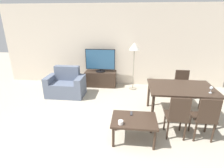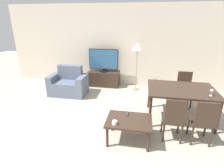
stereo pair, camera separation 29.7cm
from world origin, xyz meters
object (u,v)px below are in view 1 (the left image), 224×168
(floor_lamp, at_px, (134,49))
(remote_primary, at_px, (131,113))
(cup_white_near, at_px, (121,122))
(dining_chair_near_right, at_px, (205,117))
(tv_stand, at_px, (101,79))
(tv, at_px, (100,61))
(armchair, at_px, (66,85))
(wine_glass_left, at_px, (211,88))
(dining_table, at_px, (181,90))
(dining_chair_far, at_px, (182,85))
(dining_chair_near, at_px, (177,115))
(coffee_table, at_px, (134,122))

(floor_lamp, distance_m, remote_primary, 2.62)
(cup_white_near, bearing_deg, dining_chair_near_right, 12.58)
(tv_stand, relative_size, tv, 1.05)
(dining_chair_near_right, xyz_separation_m, cup_white_near, (-1.57, -0.35, -0.01))
(tv_stand, bearing_deg, dining_chair_near_right, -47.54)
(armchair, xyz_separation_m, tv_stand, (0.92, 0.91, -0.05))
(tv_stand, height_order, wine_glass_left, wine_glass_left)
(remote_primary, bearing_deg, dining_chair_near_right, -1.67)
(dining_table, height_order, wine_glass_left, wine_glass_left)
(dining_chair_near_right, bearing_deg, remote_primary, 178.33)
(tv, relative_size, floor_lamp, 0.65)
(dining_chair_far, bearing_deg, dining_table, -107.09)
(floor_lamp, xyz_separation_m, remote_primary, (-0.05, -2.47, -0.87))
(armchair, relative_size, tv, 1.12)
(tv, relative_size, remote_primary, 6.67)
(dining_chair_near_right, bearing_deg, floor_lamp, 117.92)
(dining_chair_near, distance_m, wine_glass_left, 1.01)
(tv, relative_size, dining_table, 0.69)
(coffee_table, bearing_deg, tv, 111.70)
(armchair, xyz_separation_m, floor_lamp, (2.04, 0.75, 1.02))
(tv_stand, relative_size, wine_glass_left, 7.21)
(cup_white_near, bearing_deg, wine_glass_left, 26.05)
(remote_primary, bearing_deg, dining_table, 35.09)
(dining_chair_near_right, relative_size, remote_primary, 6.04)
(cup_white_near, bearing_deg, coffee_table, 39.44)
(armchair, xyz_separation_m, dining_chair_far, (3.37, -0.10, 0.19))
(wine_glass_left, bearing_deg, armchair, 161.35)
(dining_table, height_order, dining_chair_near_right, dining_chair_near_right)
(tv_stand, xyz_separation_m, dining_chair_near_right, (2.45, -2.68, 0.25))
(armchair, xyz_separation_m, tv, (0.92, 0.91, 0.59))
(dining_chair_near, bearing_deg, remote_primary, 177.34)
(dining_table, bearing_deg, dining_chair_near, -107.09)
(coffee_table, bearing_deg, tv_stand, 111.68)
(tv, bearing_deg, floor_lamp, -8.36)
(tv_stand, distance_m, dining_chair_far, 2.67)
(armchair, height_order, cup_white_near, armchair)
(tv, distance_m, floor_lamp, 1.21)
(cup_white_near, bearing_deg, remote_primary, 64.20)
(armchair, distance_m, dining_chair_far, 3.38)
(coffee_table, relative_size, remote_primary, 5.65)
(coffee_table, distance_m, dining_chair_near, 0.84)
(armchair, xyz_separation_m, coffee_table, (2.04, -1.92, 0.08))
(tv_stand, distance_m, cup_white_near, 3.16)
(dining_table, bearing_deg, tv_stand, 139.91)
(dining_chair_near_right, bearing_deg, dining_chair_near, 180.00)
(armchair, distance_m, wine_glass_left, 3.87)
(dining_chair_near, bearing_deg, tv, 125.94)
(tv, height_order, dining_chair_near_right, tv)
(dining_chair_far, bearing_deg, cup_white_near, -127.96)
(armchair, height_order, dining_chair_far, dining_chair_far)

